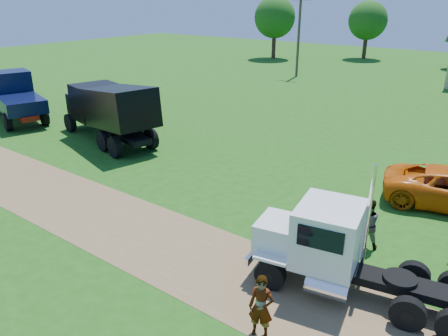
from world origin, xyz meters
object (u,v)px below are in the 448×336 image
Objects in this scene: white_semi_tractor at (329,247)px; navy_truck at (14,95)px; spectator_a at (261,307)px; black_dump_truck at (109,108)px.

white_semi_tractor reaches higher than navy_truck.
spectator_a is at bearing 0.33° from navy_truck.
white_semi_tractor is at bearing 66.06° from spectator_a.
black_dump_truck is 1.13× the size of navy_truck.
black_dump_truck reaches higher than navy_truck.
black_dump_truck reaches higher than spectator_a.
spectator_a is (-0.50, -3.13, -0.47)m from white_semi_tractor.
navy_truck is 27.89m from spectator_a.
white_semi_tractor is at bearing -4.59° from black_dump_truck.
black_dump_truck is at bearing 137.32° from spectator_a.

